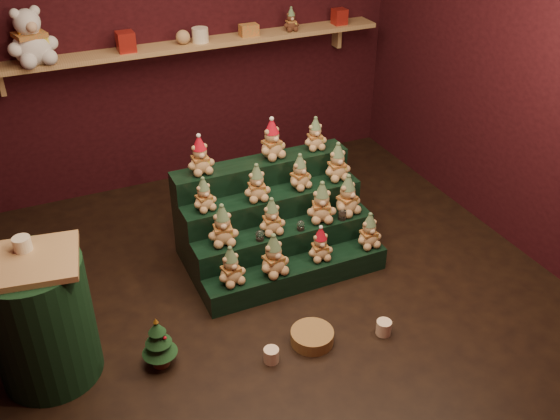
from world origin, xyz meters
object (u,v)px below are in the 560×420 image
snow_globe_a (260,235)px  mug_right (384,328)px  side_table (41,319)px  wicker_basket (312,337)px  riser_tier_front (297,274)px  snow_globe_c (342,214)px  snow_globe_b (301,225)px  mini_christmas_tree (159,342)px  brown_bear (291,19)px  white_bear (28,29)px  mug_left (271,355)px

snow_globe_a → mug_right: snow_globe_a is taller
snow_globe_a → mug_right: size_ratio=0.79×
snow_globe_a → side_table: 1.56m
wicker_basket → riser_tier_front: bearing=73.7°
snow_globe_c → mug_right: 0.95m
riser_tier_front → snow_globe_b: snow_globe_b is taller
riser_tier_front → wicker_basket: 0.61m
snow_globe_c → side_table: 2.22m
mini_christmas_tree → brown_bear: bearing=48.7°
mug_right → mini_christmas_tree: bearing=166.5°
white_bear → brown_bear: size_ratio=2.68×
side_table → white_bear: white_bear is taller
snow_globe_c → mug_left: (-0.93, -0.79, -0.36)m
wicker_basket → brown_bear: (0.96, 2.40, 1.38)m
side_table → mug_left: (1.26, -0.48, -0.38)m
wicker_basket → brown_bear: 2.93m
snow_globe_a → snow_globe_c: bearing=0.0°
snow_globe_b → mug_right: 0.96m
snow_globe_c → brown_bear: bearing=78.4°
riser_tier_front → mug_right: (0.30, -0.71, -0.04)m
mini_christmas_tree → side_table: bearing=160.8°
riser_tier_front → snow_globe_a: (-0.22, 0.16, 0.31)m
snow_globe_b → white_bear: (-1.50, 1.65, 1.19)m
mug_right → riser_tier_front: bearing=112.8°
snow_globe_a → snow_globe_b: (0.32, 0.00, -0.00)m
mug_left → wicker_basket: bearing=8.5°
snow_globe_c → riser_tier_front: bearing=-160.4°
white_bear → mini_christmas_tree: bearing=-97.5°
brown_bear → white_bear: bearing=-177.1°
side_table → snow_globe_b: bearing=18.6°
snow_globe_a → snow_globe_b: size_ratio=1.06×
snow_globe_b → mini_christmas_tree: snow_globe_b is taller
snow_globe_c → wicker_basket: (-0.62, -0.75, -0.36)m
white_bear → wicker_basket: bearing=-77.5°
wicker_basket → snow_globe_c: bearing=50.2°
mug_right → brown_bear: size_ratio=0.51×
snow_globe_b → mug_right: bearing=-77.2°
wicker_basket → white_bear: (-1.23, 2.40, 1.55)m
mug_right → wicker_basket: (-0.47, 0.12, -0.01)m
riser_tier_front → mini_christmas_tree: 1.19m
mini_christmas_tree → white_bear: bearing=97.2°
side_table → mug_left: 1.40m
snow_globe_b → snow_globe_c: 0.35m
riser_tier_front → mug_right: size_ratio=13.73×
snow_globe_a → riser_tier_front: bearing=-35.5°
snow_globe_c → brown_bear: size_ratio=0.44×
side_table → white_bear: (0.35, 1.96, 1.17)m
snow_globe_c → white_bear: bearing=138.3°
snow_globe_a → mug_left: (-0.26, -0.79, -0.35)m
riser_tier_front → brown_bear: brown_bear is taller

